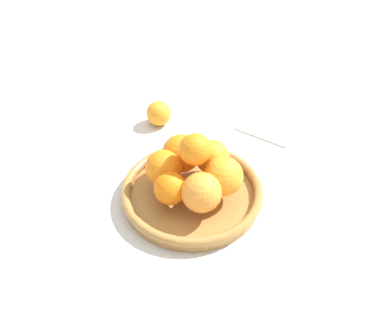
# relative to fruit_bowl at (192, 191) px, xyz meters

# --- Properties ---
(ground_plane) EXTENTS (4.00, 4.00, 0.00)m
(ground_plane) POSITION_rel_fruit_bowl_xyz_m (0.00, 0.00, -0.02)
(ground_plane) COLOR beige
(fruit_bowl) EXTENTS (0.30, 0.30, 0.03)m
(fruit_bowl) POSITION_rel_fruit_bowl_xyz_m (0.00, 0.00, 0.00)
(fruit_bowl) COLOR #A57238
(fruit_bowl) RESTS_ON ground_plane
(orange_pile) EXTENTS (0.18, 0.20, 0.13)m
(orange_pile) POSITION_rel_fruit_bowl_xyz_m (-0.00, -0.00, 0.06)
(orange_pile) COLOR orange
(orange_pile) RESTS_ON fruit_bowl
(stray_orange) EXTENTS (0.07, 0.07, 0.07)m
(stray_orange) POSITION_rel_fruit_bowl_xyz_m (-0.02, -0.29, 0.02)
(stray_orange) COLOR orange
(stray_orange) RESTS_ON ground_plane
(napkin_folded) EXTENTS (0.21, 0.21, 0.01)m
(napkin_folded) POSITION_rel_fruit_bowl_xyz_m (-0.30, -0.17, -0.01)
(napkin_folded) COLOR silver
(napkin_folded) RESTS_ON ground_plane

